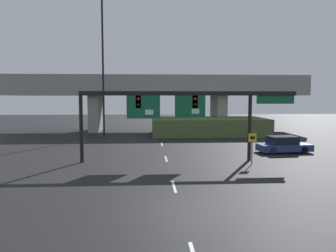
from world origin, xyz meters
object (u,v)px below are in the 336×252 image
(highway_light_pole_near, at_px, (103,65))
(parked_sedan_near_right, at_px, (284,145))
(speed_limit_sign, at_px, (252,144))
(signal_gantry, at_px, (182,105))

(highway_light_pole_near, height_order, parked_sedan_near_right, highway_light_pole_near)
(speed_limit_sign, height_order, highway_light_pole_near, highway_light_pole_near)
(speed_limit_sign, distance_m, parked_sedan_near_right, 6.78)
(signal_gantry, xyz_separation_m, speed_limit_sign, (5.02, -1.62, -2.84))
(parked_sedan_near_right, bearing_deg, highway_light_pole_near, 139.37)
(signal_gantry, bearing_deg, highway_light_pole_near, 116.33)
(signal_gantry, xyz_separation_m, parked_sedan_near_right, (9.50, 3.40, -3.69))
(speed_limit_sign, xyz_separation_m, highway_light_pole_near, (-13.10, 17.95, 7.39))
(speed_limit_sign, height_order, parked_sedan_near_right, speed_limit_sign)
(signal_gantry, relative_size, speed_limit_sign, 7.09)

